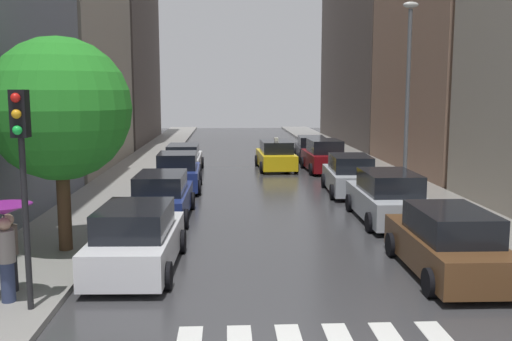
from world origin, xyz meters
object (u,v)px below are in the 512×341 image
(parked_car_left_nearest, at_px, (137,240))
(parked_car_right_fourth, at_px, (324,157))
(parked_car_left_second, at_px, (162,197))
(traffic_light_left_corner, at_px, (22,151))
(parked_car_right_third, at_px, (350,176))
(lamp_post_right, at_px, (408,88))
(pedestrian_near_tree, at_px, (5,229))
(parked_car_right_second, at_px, (387,198))
(parked_car_right_nearest, at_px, (447,244))
(taxi_midroad, at_px, (276,156))
(pedestrian_foreground, at_px, (10,251))
(parked_car_left_fourth, at_px, (184,159))
(parked_car_left_third, at_px, (178,173))
(parked_car_right_fifth, at_px, (311,149))
(street_tree_left, at_px, (60,109))

(parked_car_left_nearest, distance_m, parked_car_right_fourth, 18.66)
(parked_car_left_second, distance_m, traffic_light_left_corner, 9.14)
(parked_car_right_third, height_order, lamp_post_right, lamp_post_right)
(pedestrian_near_tree, relative_size, traffic_light_left_corner, 0.47)
(parked_car_right_second, relative_size, parked_car_right_third, 1.06)
(parked_car_right_nearest, bearing_deg, parked_car_left_nearest, 85.21)
(taxi_midroad, bearing_deg, lamp_post_right, -157.94)
(parked_car_left_second, height_order, pedestrian_foreground, pedestrian_foreground)
(pedestrian_foreground, bearing_deg, parked_car_right_third, -30.20)
(parked_car_left_nearest, height_order, parked_car_left_second, parked_car_left_nearest)
(traffic_light_left_corner, bearing_deg, parked_car_left_fourth, 85.55)
(parked_car_left_third, bearing_deg, parked_car_right_fifth, -36.66)
(parked_car_left_second, xyz_separation_m, pedestrian_near_tree, (-2.22, -8.18, 0.91))
(pedestrian_near_tree, height_order, street_tree_left, street_tree_left)
(parked_car_right_nearest, xyz_separation_m, parked_car_right_fourth, (0.04, 17.80, 0.05))
(parked_car_right_nearest, distance_m, lamp_post_right, 10.04)
(parked_car_right_fourth, relative_size, pedestrian_near_tree, 2.16)
(parked_car_left_fourth, distance_m, parked_car_right_third, 10.30)
(parked_car_right_fourth, distance_m, taxi_midroad, 2.75)
(parked_car_right_fourth, height_order, traffic_light_left_corner, traffic_light_left_corner)
(parked_car_right_fifth, xyz_separation_m, pedestrian_near_tree, (-9.89, -24.68, 0.94))
(parked_car_right_nearest, relative_size, lamp_post_right, 0.61)
(parked_car_left_nearest, height_order, parked_car_left_third, parked_car_left_third)
(parked_car_left_second, distance_m, parked_car_left_third, 5.80)
(parked_car_left_nearest, bearing_deg, parked_car_right_second, -55.06)
(parked_car_right_nearest, relative_size, traffic_light_left_corner, 1.09)
(parked_car_right_fourth, xyz_separation_m, parked_car_right_fifth, (0.07, 5.21, -0.10))
(parked_car_right_nearest, bearing_deg, parked_car_left_third, 32.18)
(taxi_midroad, relative_size, street_tree_left, 0.82)
(parked_car_right_third, relative_size, pedestrian_foreground, 2.69)
(parked_car_left_fourth, height_order, parked_car_right_fifth, parked_car_right_fifth)
(parked_car_left_fourth, height_order, taxi_midroad, taxi_midroad)
(parked_car_left_nearest, bearing_deg, lamp_post_right, -46.12)
(taxi_midroad, xyz_separation_m, pedestrian_near_tree, (-7.26, -20.47, 0.91))
(parked_car_left_fourth, bearing_deg, lamp_post_right, -133.09)
(taxi_midroad, distance_m, pedestrian_foreground, 21.18)
(parked_car_left_third, distance_m, parked_car_right_third, 7.59)
(parked_car_left_fourth, bearing_deg, street_tree_left, 172.61)
(pedestrian_near_tree, xyz_separation_m, traffic_light_left_corner, (0.58, -0.45, 1.62))
(street_tree_left, bearing_deg, pedestrian_foreground, -94.80)
(parked_car_left_second, bearing_deg, parked_car_right_nearest, -130.00)
(lamp_post_right, bearing_deg, parked_car_right_second, -115.88)
(parked_car_right_nearest, distance_m, taxi_midroad, 18.97)
(parked_car_right_fifth, bearing_deg, parked_car_left_third, 147.37)
(parked_car_left_second, xyz_separation_m, parked_car_left_fourth, (-0.08, 11.45, -0.04))
(parked_car_right_nearest, height_order, street_tree_left, street_tree_left)
(parked_car_left_fourth, relative_size, taxi_midroad, 1.03)
(parked_car_left_nearest, relative_size, parked_car_right_fourth, 1.04)
(parked_car_right_fourth, bearing_deg, pedestrian_foreground, 150.42)
(parked_car_right_nearest, distance_m, parked_car_right_fourth, 17.80)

